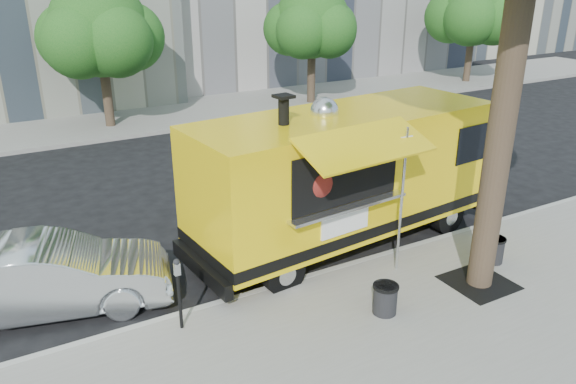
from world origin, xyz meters
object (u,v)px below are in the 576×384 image
far_tree_c (312,21)px  far_tree_d (474,9)px  food_truck (344,174)px  sign_post (402,192)px  trash_bin_left (494,249)px  sedan (50,276)px  trash_bin_right (385,298)px  far_tree_b (99,28)px  parking_meter (178,286)px

far_tree_c → far_tree_d: bearing=1.1°
far_tree_c → food_truck: size_ratio=0.69×
sign_post → trash_bin_left: 2.52m
sign_post → sedan: bearing=161.8°
sedan → trash_bin_right: bearing=-108.3°
far_tree_b → sign_post: size_ratio=1.83×
food_truck → parking_meter: bearing=-166.4°
parking_meter → food_truck: size_ratio=0.18×
sign_post → sedan: size_ratio=0.70×
far_tree_d → parking_meter: size_ratio=4.23×
far_tree_d → parking_meter: (-21.00, -13.95, -2.91)m
food_truck → trash_bin_left: size_ratio=13.67×
far_tree_b → food_truck: (2.36, -12.53, -2.13)m
far_tree_b → sign_post: 14.61m
trash_bin_right → parking_meter: bearing=158.0°
sedan → far_tree_c: bearing=-33.2°
far_tree_c → sedan: far_tree_c is taller
sign_post → trash_bin_left: (1.95, -0.76, -1.40)m
food_truck → sedan: size_ratio=1.75×
far_tree_d → parking_meter: bearing=-146.4°
far_tree_b → sedan: 13.12m
parking_meter → food_truck: food_truck is taller
food_truck → sedan: bearing=171.0°
sedan → far_tree_b: bearing=-3.4°
sign_post → parking_meter: 4.64m
sign_post → far_tree_b: bearing=100.1°
sedan → trash_bin_left: 8.78m
far_tree_c → trash_bin_right: far_tree_c is taller
far_tree_d → sign_post: size_ratio=1.88×
far_tree_d → trash_bin_right: size_ratio=10.07×
far_tree_d → trash_bin_right: far_tree_d is taller
far_tree_d → parking_meter: 25.38m
far_tree_d → trash_bin_right: (-17.67, -15.30, -3.44)m
parking_meter → food_truck: (4.36, 1.52, 0.72)m
far_tree_d → trash_bin_right: bearing=-139.1°
far_tree_d → sedan: 25.99m
far_tree_c → trash_bin_left: size_ratio=9.49×
sign_post → food_truck: food_truck is taller
far_tree_b → far_tree_c: bearing=-1.9°
parking_meter → sedan: size_ratio=0.31×
far_tree_b → trash_bin_left: bearing=-73.3°
trash_bin_left → sign_post: bearing=158.6°
far_tree_b → trash_bin_right: far_tree_b is taller
parking_meter → trash_bin_right: parking_meter is taller
far_tree_c → sedan: (-12.80, -11.86, -3.01)m
far_tree_b → food_truck: 12.93m
trash_bin_right → far_tree_c: bearing=63.1°
far_tree_d → sedan: size_ratio=1.32×
far_tree_c → trash_bin_right: 17.24m
far_tree_c → parking_meter: (-11.00, -13.75, -2.74)m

